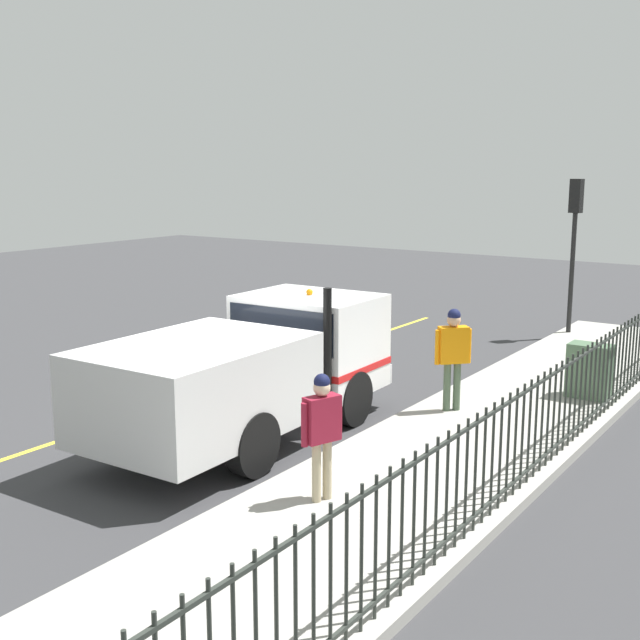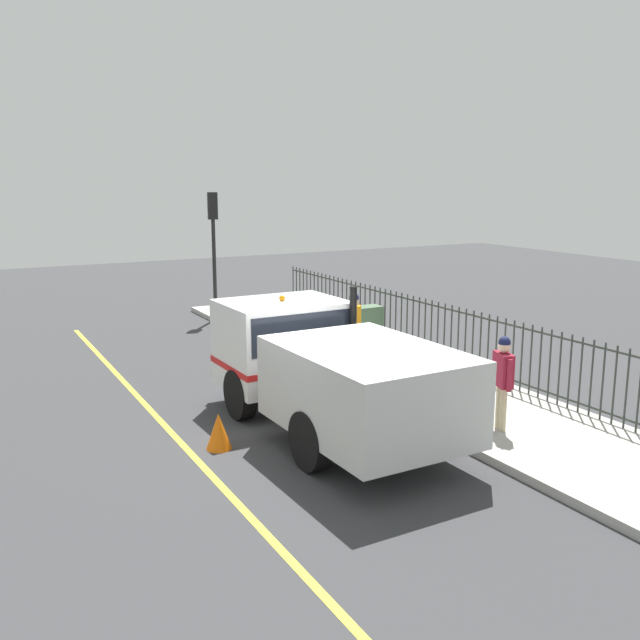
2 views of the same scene
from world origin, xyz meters
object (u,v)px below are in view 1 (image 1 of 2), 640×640
object	(u,v)px
worker_standing	(453,349)
traffic_light_near	(575,224)
work_truck	(258,362)
utility_cabinet	(589,371)
traffic_cone	(172,397)
pedestrian_distant	(322,423)

from	to	relation	value
worker_standing	traffic_light_near	world-z (taller)	traffic_light_near
worker_standing	traffic_light_near	xyz separation A→B (m)	(-0.43, 7.94, 1.68)
work_truck	utility_cabinet	distance (m)	6.28
traffic_cone	traffic_light_near	bearing A→B (deg)	70.12
worker_standing	pedestrian_distant	size ratio (longest dim) A/B	1.08
utility_cabinet	traffic_cone	bearing A→B (deg)	-141.24
work_truck	pedestrian_distant	bearing A→B (deg)	-37.83
utility_cabinet	traffic_cone	distance (m)	7.70
traffic_light_near	utility_cabinet	distance (m)	6.56
work_truck	pedestrian_distant	world-z (taller)	work_truck
worker_standing	work_truck	bearing A→B (deg)	3.01
worker_standing	traffic_light_near	size ratio (longest dim) A/B	0.46
worker_standing	traffic_cone	world-z (taller)	worker_standing
worker_standing	utility_cabinet	xyz separation A→B (m)	(1.75, 2.19, -0.61)
worker_standing	pedestrian_distant	xyz separation A→B (m)	(0.30, -4.50, -0.08)
traffic_cone	pedestrian_distant	bearing A→B (deg)	-22.42
pedestrian_distant	traffic_light_near	size ratio (longest dim) A/B	0.43
work_truck	utility_cabinet	size ratio (longest dim) A/B	5.76
pedestrian_distant	traffic_light_near	distance (m)	12.59
worker_standing	traffic_cone	size ratio (longest dim) A/B	2.92
traffic_light_near	utility_cabinet	bearing A→B (deg)	122.05
utility_cabinet	pedestrian_distant	bearing A→B (deg)	-102.22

